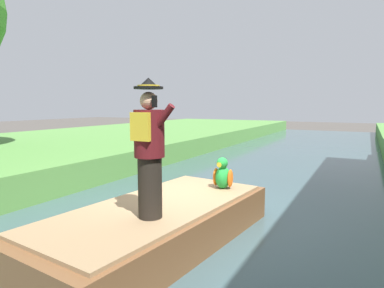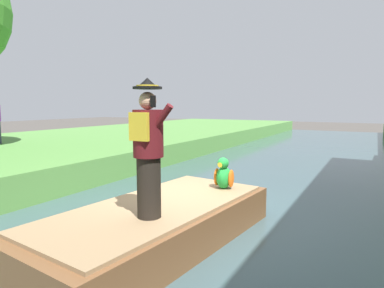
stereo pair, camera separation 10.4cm
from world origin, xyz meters
name	(u,v)px [view 2 (the right image)]	position (x,y,z in m)	size (l,w,h in m)	color
ground_plane	(187,230)	(0.00, 0.00, 0.00)	(80.00, 80.00, 0.00)	#4C4742
canal_water	(187,227)	(0.00, 0.00, 0.05)	(6.75, 48.00, 0.10)	#3D565B
boat	(157,224)	(0.00, -0.92, 0.40)	(2.23, 4.36, 0.61)	brown
person_pirate	(148,149)	(0.24, -1.44, 1.64)	(0.61, 0.42, 1.85)	black
parrot_plush	(224,175)	(0.50, 0.46, 0.95)	(0.36, 0.35, 0.57)	green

